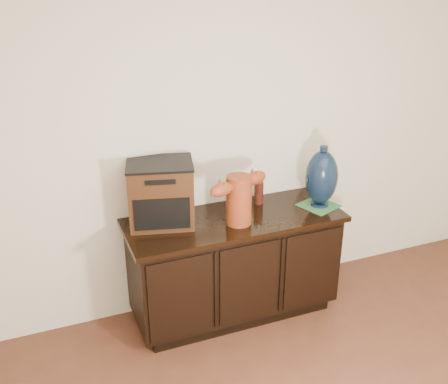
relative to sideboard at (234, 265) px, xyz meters
name	(u,v)px	position (x,y,z in m)	size (l,w,h in m)	color
sideboard	(234,265)	(0.00, 0.00, 0.00)	(1.46, 0.56, 0.75)	black
terracotta_vessel	(239,197)	(-0.01, -0.08, 0.55)	(0.46, 0.23, 0.33)	#973C1B
tv_radio	(161,193)	(-0.46, 0.12, 0.58)	(0.48, 0.42, 0.42)	#3C1F0F
green_mat	(319,205)	(0.61, -0.05, 0.37)	(0.23, 0.23, 0.01)	#306C39
lamp_base	(321,178)	(0.62, -0.05, 0.58)	(0.28, 0.28, 0.43)	black
spray_can	(259,191)	(0.25, 0.15, 0.46)	(0.06, 0.06, 0.19)	#5C1A0F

